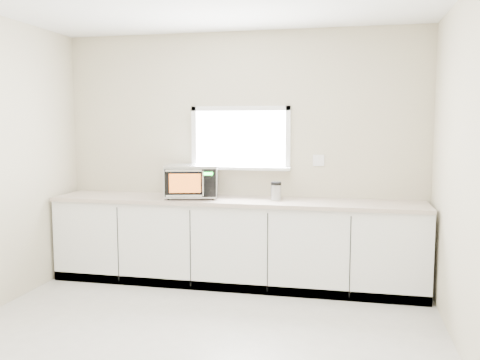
# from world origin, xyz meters

# --- Properties ---
(ground) EXTENTS (4.00, 4.00, 0.00)m
(ground) POSITION_xyz_m (0.00, 0.00, 0.00)
(ground) COLOR beige
(ground) RESTS_ON ground
(back_wall) EXTENTS (4.00, 0.17, 2.70)m
(back_wall) POSITION_xyz_m (0.00, 2.00, 1.36)
(back_wall) COLOR #BEB397
(back_wall) RESTS_ON ground
(cabinets) EXTENTS (3.92, 0.60, 0.88)m
(cabinets) POSITION_xyz_m (0.00, 1.70, 0.44)
(cabinets) COLOR white
(cabinets) RESTS_ON ground
(countertop) EXTENTS (3.92, 0.64, 0.04)m
(countertop) POSITION_xyz_m (0.00, 1.69, 0.90)
(countertop) COLOR #C1B19F
(countertop) RESTS_ON cabinets
(microwave) EXTENTS (0.63, 0.54, 0.35)m
(microwave) POSITION_xyz_m (-0.47, 1.69, 1.10)
(microwave) COLOR black
(microwave) RESTS_ON countertop
(knife_block) EXTENTS (0.15, 0.22, 0.29)m
(knife_block) POSITION_xyz_m (-0.49, 1.71, 1.05)
(knife_block) COLOR #4E2E1C
(knife_block) RESTS_ON countertop
(cutting_board) EXTENTS (0.28, 0.07, 0.28)m
(cutting_board) POSITION_xyz_m (-0.73, 1.94, 1.06)
(cutting_board) COLOR #956339
(cutting_board) RESTS_ON countertop
(coffee_grinder) EXTENTS (0.14, 0.14, 0.19)m
(coffee_grinder) POSITION_xyz_m (0.43, 1.73, 1.02)
(coffee_grinder) COLOR #A9ACB0
(coffee_grinder) RESTS_ON countertop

